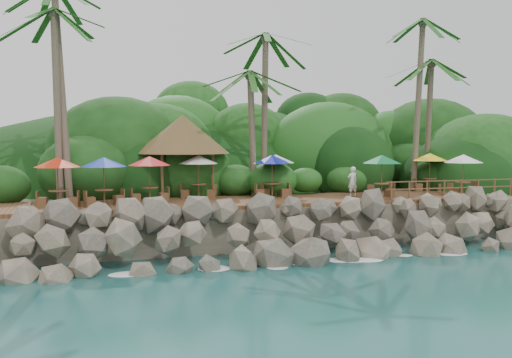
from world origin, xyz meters
name	(u,v)px	position (x,y,z in m)	size (l,w,h in m)	color
ground	(298,266)	(0.00, 0.00, 0.00)	(140.00, 140.00, 0.00)	#19514F
land_base	(213,203)	(0.00, 16.00, 1.05)	(32.00, 25.20, 2.10)	gray
jungle_hill	(192,206)	(0.00, 23.50, 0.00)	(44.80, 28.00, 15.40)	#143811
seawall	(282,233)	(0.00, 2.00, 1.15)	(29.00, 4.00, 2.30)	gray
terrace	(256,201)	(0.00, 6.00, 2.20)	(26.00, 5.00, 0.20)	brown
jungle_foliage	(216,220)	(0.00, 15.00, 0.00)	(44.00, 16.00, 12.00)	#143811
foam_line	(295,264)	(0.00, 0.30, 0.03)	(25.20, 0.80, 0.06)	white
palms	(260,31)	(1.11, 8.67, 11.68)	(28.71, 7.20, 12.67)	brown
palapa	(183,134)	(-3.26, 9.48, 5.79)	(5.48, 5.48, 4.60)	brown
dining_clusters	(269,163)	(0.80, 6.22, 4.25)	(23.91, 5.37, 2.35)	brown
railing	(453,187)	(10.60, 3.65, 2.91)	(8.30, 0.10, 1.00)	brown
waiter	(353,182)	(5.64, 5.91, 3.14)	(0.61, 0.40, 1.68)	white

